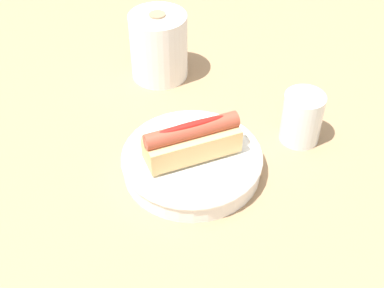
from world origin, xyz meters
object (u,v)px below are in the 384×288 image
Objects in this scene: hotdog_front at (192,140)px; serving_bowl at (192,161)px; water_glass at (302,119)px; paper_towel_roll at (159,46)px.

serving_bowl is at bearing 123.69° from hotdog_front.
water_glass reaches higher than serving_bowl.
paper_towel_roll reaches higher than hotdog_front.
serving_bowl is 1.68× the size of paper_towel_roll.
hotdog_front is at bearing 179.69° from water_glass.
paper_towel_roll is (-0.15, 0.28, 0.02)m from water_glass.
serving_bowl is at bearing 179.69° from water_glass.
paper_towel_roll is (0.05, 0.27, 0.04)m from serving_bowl.
water_glass is (0.20, -0.00, -0.02)m from hotdog_front.
hotdog_front is 0.20m from water_glass.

